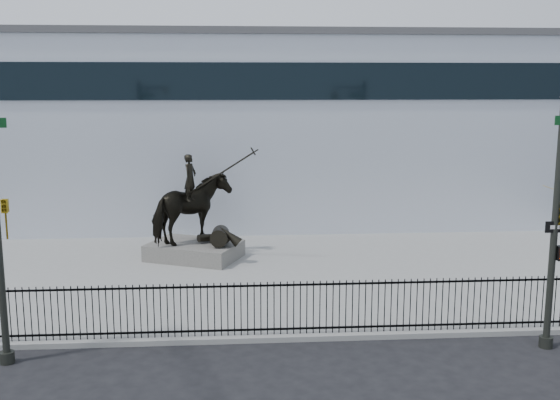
{
  "coord_description": "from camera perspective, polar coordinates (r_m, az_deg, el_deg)",
  "views": [
    {
      "loc": [
        -1.25,
        -15.73,
        6.98
      ],
      "look_at": [
        0.3,
        6.0,
        3.04
      ],
      "focal_mm": 42.0,
      "sensor_mm": 36.0,
      "label": 1
    }
  ],
  "objects": [
    {
      "name": "statue_plinth",
      "position": [
        25.9,
        -7.47,
        -4.4
      ],
      "size": [
        4.0,
        3.45,
        0.63
      ],
      "primitive_type": "cube",
      "rotation": [
        0.0,
        0.0,
        -0.41
      ],
      "color": "#52504B",
      "rests_on": "plaza"
    },
    {
      "name": "plaza",
      "position": [
        23.79,
        -0.9,
        -6.61
      ],
      "size": [
        30.0,
        12.0,
        0.15
      ],
      "primitive_type": "cube",
      "color": "gray",
      "rests_on": "ground"
    },
    {
      "name": "equestrian_statue",
      "position": [
        25.51,
        -7.42,
        -0.85
      ],
      "size": [
        3.98,
        3.34,
        3.65
      ],
      "rotation": [
        0.0,
        0.0,
        -0.41
      ],
      "color": "black",
      "rests_on": "statue_plinth"
    },
    {
      "name": "building",
      "position": [
        35.84,
        -2.08,
        6.29
      ],
      "size": [
        44.0,
        14.0,
        9.0
      ],
      "primitive_type": "cube",
      "color": "silver",
      "rests_on": "ground"
    },
    {
      "name": "ground",
      "position": [
        17.26,
        0.43,
        -13.6
      ],
      "size": [
        120.0,
        120.0,
        0.0
      ],
      "primitive_type": "plane",
      "color": "black",
      "rests_on": "ground"
    },
    {
      "name": "picket_fence",
      "position": [
        18.08,
        0.12,
        -9.38
      ],
      "size": [
        22.1,
        0.1,
        1.5
      ],
      "color": "black",
      "rests_on": "plaza"
    }
  ]
}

